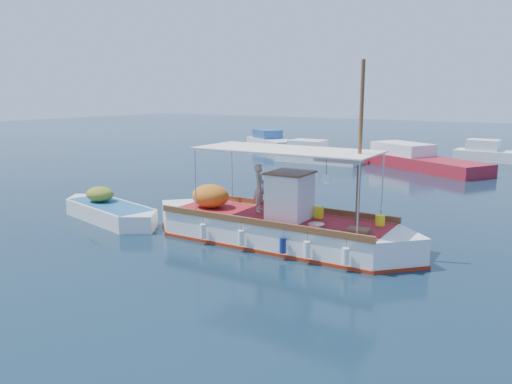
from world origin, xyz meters
The scene contains 7 objects.
ground centered at (0.00, 0.00, 0.00)m, with size 160.00×160.00×0.00m, color black.
fishing_caique centered at (-0.77, 0.78, 0.55)m, with size 10.19×3.07×6.22m.
dinghy centered at (-7.99, -0.19, 0.30)m, with size 5.84×2.53×1.46m.
bg_boat_nw centered at (-8.57, 19.78, 0.49)m, with size 6.26×2.59×1.80m.
bg_boat_n centered at (-1.69, 20.94, 0.49)m, with size 10.18×7.34×1.80m.
bg_boat_far_w centered at (-16.74, 26.71, 0.49)m, with size 6.79×5.45×1.80m.
bg_boat_far_n centered at (2.24, 27.28, 0.49)m, with size 5.52×2.13×1.80m.
Camera 1 is at (7.69, -13.37, 5.06)m, focal length 35.00 mm.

